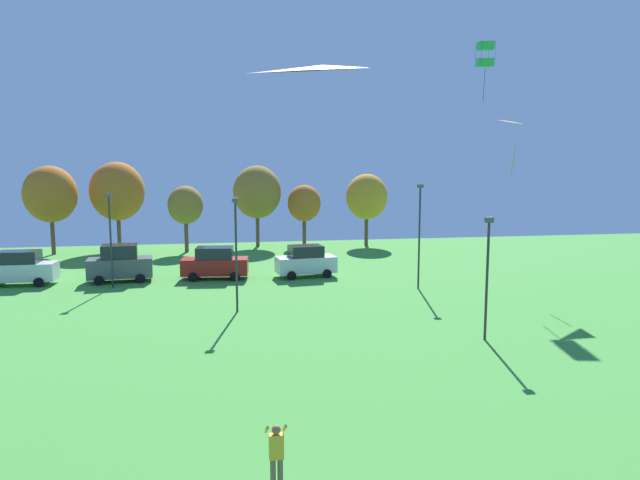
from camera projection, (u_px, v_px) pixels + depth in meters
name	position (u px, v px, depth m)	size (l,w,h in m)	color
person_standing_near_foreground	(276.00, 453.00, 13.93)	(0.52, 0.50, 1.74)	brown
kite_flying_2	(323.00, 95.00, 22.28)	(3.91, 3.42, 0.59)	black
kite_flying_3	(485.00, 54.00, 40.00)	(1.26, 1.30, 4.14)	green
kite_flying_4	(524.00, 137.00, 36.90)	(2.37, 2.24, 2.74)	yellow
parked_car_leftmost	(19.00, 268.00, 38.05)	(4.68, 2.01, 2.32)	silver
parked_car_second_from_left	(120.00, 264.00, 39.26)	(4.43, 2.42, 2.57)	#4C5156
parked_car_third_from_left	(215.00, 263.00, 40.21)	(4.76, 2.40, 2.27)	maroon
parked_car_rightmost_in_row	(306.00, 261.00, 40.99)	(4.41, 2.46, 2.27)	silver
light_post_0	(487.00, 271.00, 25.82)	(0.36, 0.20, 5.66)	#2D2D33
light_post_1	(110.00, 235.00, 37.04)	(0.36, 0.20, 6.19)	#2D2D33
light_post_2	(419.00, 231.00, 36.64)	(0.36, 0.20, 6.78)	#2D2D33
light_post_3	(236.00, 248.00, 30.76)	(0.36, 0.20, 6.24)	#2D2D33
treeline_tree_0	(50.00, 194.00, 50.75)	(4.59, 4.59, 7.95)	brown
treeline_tree_1	(117.00, 191.00, 53.39)	(4.99, 4.99, 8.31)	brown
treeline_tree_2	(185.00, 205.00, 52.31)	(3.21, 3.21, 6.13)	brown
treeline_tree_3	(257.00, 192.00, 55.91)	(4.69, 4.69, 7.97)	brown
treeline_tree_4	(304.00, 203.00, 56.48)	(3.29, 3.29, 6.07)	brown
treeline_tree_5	(367.00, 197.00, 56.86)	(4.12, 4.12, 7.15)	brown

